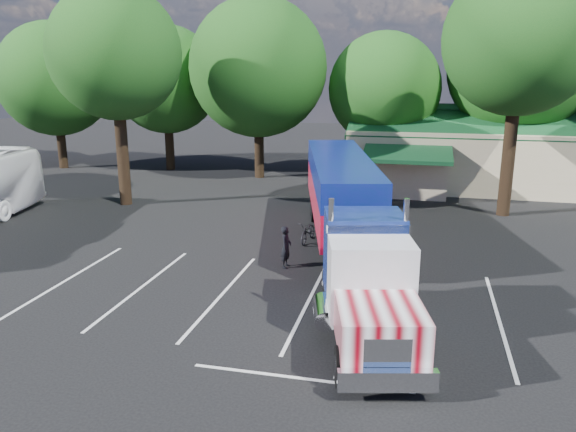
% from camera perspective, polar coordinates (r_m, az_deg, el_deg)
% --- Properties ---
extents(ground, '(120.00, 120.00, 0.00)m').
position_cam_1_polar(ground, '(26.26, -2.24, -2.99)').
color(ground, black).
rests_on(ground, ground).
extents(event_hall, '(24.20, 14.12, 5.55)m').
position_cam_1_polar(event_hall, '(42.86, 22.68, 5.87)').
color(event_hall, beige).
rests_on(event_hall, ground).
extents(tree_row_a, '(9.00, 9.00, 11.68)m').
position_cam_1_polar(tree_row_a, '(49.74, -22.60, 12.72)').
color(tree_row_a, black).
rests_on(tree_row_a, ground).
extents(tree_row_b, '(8.40, 8.40, 11.35)m').
position_cam_1_polar(tree_row_b, '(46.31, -12.28, 13.38)').
color(tree_row_b, black).
rests_on(tree_row_b, ground).
extents(tree_row_c, '(10.00, 10.00, 13.05)m').
position_cam_1_polar(tree_row_c, '(41.96, -3.06, 14.80)').
color(tree_row_c, black).
rests_on(tree_row_c, ground).
extents(tree_row_d, '(8.00, 8.00, 10.60)m').
position_cam_1_polar(tree_row_d, '(41.69, 9.75, 12.62)').
color(tree_row_d, black).
rests_on(tree_row_d, ground).
extents(tree_row_e, '(9.60, 9.60, 12.90)m').
position_cam_1_polar(tree_row_e, '(42.54, 22.44, 13.81)').
color(tree_row_e, black).
rests_on(tree_row_e, ground).
extents(tree_near_left, '(7.60, 7.60, 12.65)m').
position_cam_1_polar(tree_near_left, '(34.68, -17.17, 15.48)').
color(tree_near_left, black).
rests_on(tree_near_left, ground).
extents(tree_near_right, '(8.00, 8.00, 13.50)m').
position_cam_1_polar(tree_near_right, '(32.96, 22.52, 16.24)').
color(tree_near_right, black).
rests_on(tree_near_right, ground).
extents(semi_truck, '(7.03, 20.23, 4.23)m').
position_cam_1_polar(semi_truck, '(23.97, 5.86, 1.15)').
color(semi_truck, black).
rests_on(semi_truck, ground).
extents(woman, '(0.46, 0.67, 1.75)m').
position_cam_1_polar(woman, '(23.15, -0.20, -3.17)').
color(woman, black).
rests_on(woman, ground).
extents(bicycle, '(0.86, 1.99, 1.01)m').
position_cam_1_polar(bicycle, '(26.64, 2.06, -1.59)').
color(bicycle, black).
rests_on(bicycle, ground).
extents(silver_sedan, '(4.13, 1.79, 1.32)m').
position_cam_1_polar(silver_sedan, '(39.14, 20.79, 2.99)').
color(silver_sedan, '#B1B4B9').
rests_on(silver_sedan, ground).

